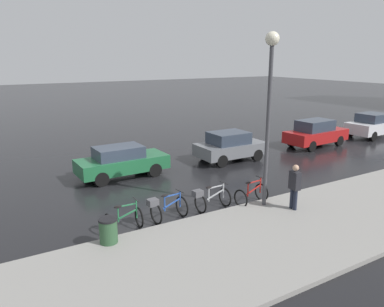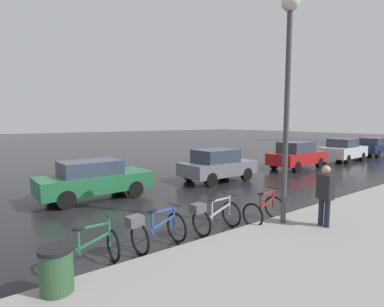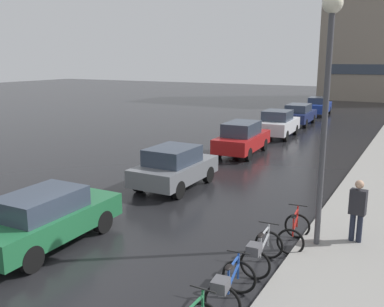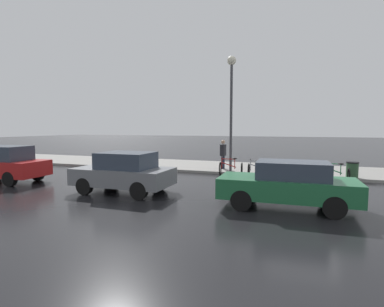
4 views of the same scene
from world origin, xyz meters
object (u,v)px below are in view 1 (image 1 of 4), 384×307
at_px(bicycle_third, 210,198).
at_px(car_red, 316,133).
at_px(car_white, 373,125).
at_px(bicycle_farthest, 251,194).
at_px(car_green, 122,161).
at_px(pedestrian, 294,186).
at_px(car_grey, 230,146).
at_px(bicycle_nearest, 124,220).
at_px(bicycle_second, 166,207).
at_px(trash_bin, 108,233).
at_px(streetlamp, 270,88).

bearing_deg(bicycle_third, car_red, 114.30).
bearing_deg(car_white, bicycle_third, -73.42).
relative_size(bicycle_farthest, car_green, 0.30).
height_order(car_red, pedestrian, pedestrian).
xyz_separation_m(bicycle_third, car_green, (-5.33, -1.32, 0.27)).
xyz_separation_m(car_grey, pedestrian, (6.79, -2.21, 0.21)).
xyz_separation_m(car_red, car_white, (0.05, 5.62, -0.01)).
bearing_deg(car_green, bicycle_farthest, 28.24).
relative_size(bicycle_third, car_grey, 0.39).
bearing_deg(car_green, bicycle_nearest, -19.85).
distance_m(bicycle_second, bicycle_farthest, 3.48).
bearing_deg(trash_bin, bicycle_third, 100.31).
xyz_separation_m(bicycle_third, streetlamp, (0.85, 1.84, 3.89)).
relative_size(car_white, pedestrian, 2.25).
relative_size(car_green, trash_bin, 4.67).
distance_m(car_green, streetlamp, 7.83).
xyz_separation_m(bicycle_farthest, car_grey, (-5.41, 2.98, 0.40)).
bearing_deg(car_grey, car_white, 89.51).
distance_m(car_white, pedestrian, 15.84).
bearing_deg(bicycle_second, car_green, 175.24).
bearing_deg(streetlamp, car_green, -152.89).
bearing_deg(car_green, bicycle_third, 13.94).
height_order(streetlamp, trash_bin, streetlamp).
bearing_deg(car_white, car_grey, -90.49).
xyz_separation_m(bicycle_nearest, car_grey, (-5.08, 7.91, 0.41)).
height_order(bicycle_third, car_green, car_green).
relative_size(bicycle_second, streetlamp, 0.23).
distance_m(bicycle_farthest, car_white, 16.03).
distance_m(bicycle_third, car_grey, 6.94).
relative_size(car_red, pedestrian, 2.42).
distance_m(car_grey, pedestrian, 7.15).
bearing_deg(bicycle_second, pedestrian, 68.41).
xyz_separation_m(car_red, trash_bin, (5.78, -15.20, -0.38)).
height_order(car_green, car_red, car_red).
relative_size(car_grey, pedestrian, 2.09).
bearing_deg(bicycle_farthest, car_grey, 151.16).
xyz_separation_m(car_grey, trash_bin, (5.84, -8.68, -0.34)).
distance_m(bicycle_third, bicycle_farthest, 1.73).
relative_size(car_green, car_red, 0.97).
height_order(bicycle_nearest, pedestrian, pedestrian).
bearing_deg(bicycle_farthest, trash_bin, -85.67).
xyz_separation_m(bicycle_farthest, car_red, (-5.35, 9.50, 0.44)).
height_order(car_red, car_white, same).
relative_size(car_white, trash_bin, 4.48).
relative_size(bicycle_nearest, bicycle_farthest, 0.88).
bearing_deg(bicycle_farthest, bicycle_nearest, -93.79).
height_order(bicycle_nearest, bicycle_third, bicycle_nearest).
bearing_deg(car_red, bicycle_second, -68.67).
relative_size(car_white, streetlamp, 0.64).
relative_size(car_red, streetlamp, 0.69).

